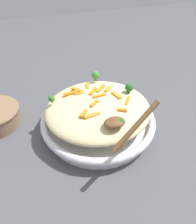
% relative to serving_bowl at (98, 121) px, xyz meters
% --- Properties ---
extents(ground_plane, '(2.40, 2.40, 0.00)m').
position_rel_serving_bowl_xyz_m(ground_plane, '(0.00, 0.00, -0.03)').
color(ground_plane, '#4C4C51').
extents(serving_bowl, '(0.34, 0.34, 0.05)m').
position_rel_serving_bowl_xyz_m(serving_bowl, '(0.00, 0.00, 0.00)').
color(serving_bowl, silver).
rests_on(serving_bowl, ground_plane).
extents(pasta_mound, '(0.31, 0.29, 0.06)m').
position_rel_serving_bowl_xyz_m(pasta_mound, '(0.00, 0.00, 0.05)').
color(pasta_mound, beige).
rests_on(pasta_mound, serving_bowl).
extents(carrot_piece_0, '(0.03, 0.04, 0.01)m').
position_rel_serving_bowl_xyz_m(carrot_piece_0, '(0.08, -0.02, 0.07)').
color(carrot_piece_0, orange).
rests_on(carrot_piece_0, pasta_mound).
extents(carrot_piece_1, '(0.03, 0.03, 0.01)m').
position_rel_serving_bowl_xyz_m(carrot_piece_1, '(0.05, 0.04, 0.08)').
color(carrot_piece_1, orange).
rests_on(carrot_piece_1, pasta_mound).
extents(carrot_piece_2, '(0.03, 0.03, 0.01)m').
position_rel_serving_bowl_xyz_m(carrot_piece_2, '(-0.04, 0.08, 0.07)').
color(carrot_piece_2, orange).
rests_on(carrot_piece_2, pasta_mound).
extents(carrot_piece_3, '(0.04, 0.01, 0.01)m').
position_rel_serving_bowl_xyz_m(carrot_piece_3, '(0.01, 0.02, 0.08)').
color(carrot_piece_3, orange).
rests_on(carrot_piece_3, pasta_mound).
extents(carrot_piece_4, '(0.03, 0.02, 0.01)m').
position_rel_serving_bowl_xyz_m(carrot_piece_4, '(0.05, -0.06, 0.08)').
color(carrot_piece_4, orange).
rests_on(carrot_piece_4, pasta_mound).
extents(carrot_piece_5, '(0.03, 0.03, 0.01)m').
position_rel_serving_bowl_xyz_m(carrot_piece_5, '(-0.01, -0.01, 0.08)').
color(carrot_piece_5, orange).
rests_on(carrot_piece_5, pasta_mound).
extents(carrot_piece_6, '(0.04, 0.01, 0.01)m').
position_rel_serving_bowl_xyz_m(carrot_piece_6, '(-0.06, 0.06, 0.08)').
color(carrot_piece_6, orange).
rests_on(carrot_piece_6, pasta_mound).
extents(carrot_piece_7, '(0.04, 0.04, 0.01)m').
position_rel_serving_bowl_xyz_m(carrot_piece_7, '(0.03, 0.06, 0.08)').
color(carrot_piece_7, orange).
rests_on(carrot_piece_7, pasta_mound).
extents(carrot_piece_8, '(0.02, 0.04, 0.01)m').
position_rel_serving_bowl_xyz_m(carrot_piece_8, '(0.06, 0.01, 0.08)').
color(carrot_piece_8, orange).
rests_on(carrot_piece_8, pasta_mound).
extents(carrot_piece_9, '(0.03, 0.03, 0.01)m').
position_rel_serving_bowl_xyz_m(carrot_piece_9, '(-0.05, -0.04, 0.08)').
color(carrot_piece_9, orange).
rests_on(carrot_piece_9, pasta_mound).
extents(carrot_piece_10, '(0.04, 0.02, 0.01)m').
position_rel_serving_bowl_xyz_m(carrot_piece_10, '(-0.03, -0.05, 0.08)').
color(carrot_piece_10, orange).
rests_on(carrot_piece_10, pasta_mound).
extents(carrot_piece_11, '(0.02, 0.04, 0.01)m').
position_rel_serving_bowl_xyz_m(carrot_piece_11, '(-0.01, 0.09, 0.07)').
color(carrot_piece_11, orange).
rests_on(carrot_piece_11, pasta_mound).
extents(carrot_piece_12, '(0.03, 0.03, 0.01)m').
position_rel_serving_bowl_xyz_m(carrot_piece_12, '(0.00, 0.05, 0.08)').
color(carrot_piece_12, orange).
rests_on(carrot_piece_12, pasta_mound).
extents(carrot_piece_13, '(0.03, 0.01, 0.01)m').
position_rel_serving_bowl_xyz_m(carrot_piece_13, '(-0.04, 0.05, 0.08)').
color(carrot_piece_13, orange).
rests_on(carrot_piece_13, pasta_mound).
extents(broccoli_floret_0, '(0.02, 0.02, 0.02)m').
position_rel_serving_bowl_xyz_m(broccoli_floret_0, '(0.03, -0.11, 0.08)').
color(broccoli_floret_0, '#205B1C').
rests_on(broccoli_floret_0, pasta_mound).
extents(broccoli_floret_1, '(0.02, 0.02, 0.02)m').
position_rel_serving_bowl_xyz_m(broccoli_floret_1, '(-0.12, 0.04, 0.08)').
color(broccoli_floret_1, '#296820').
rests_on(broccoli_floret_1, pasta_mound).
extents(broccoli_floret_2, '(0.02, 0.02, 0.03)m').
position_rel_serving_bowl_xyz_m(broccoli_floret_2, '(0.10, 0.02, 0.09)').
color(broccoli_floret_2, '#205B1C').
rests_on(broccoli_floret_2, pasta_mound).
extents(broccoli_floret_3, '(0.03, 0.03, 0.03)m').
position_rel_serving_bowl_xyz_m(broccoli_floret_3, '(0.03, 0.12, 0.09)').
color(broccoli_floret_3, '#377928').
rests_on(broccoli_floret_3, pasta_mound).
extents(serving_spoon, '(0.13, 0.11, 0.09)m').
position_rel_serving_bowl_xyz_m(serving_spoon, '(0.02, -0.12, 0.10)').
color(serving_spoon, brown).
rests_on(serving_spoon, pasta_mound).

